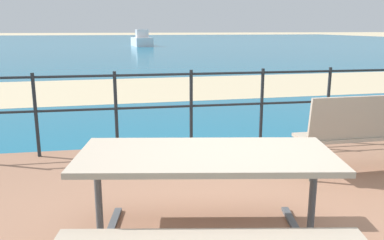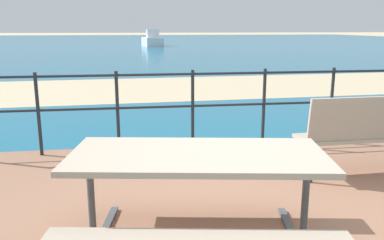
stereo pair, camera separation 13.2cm
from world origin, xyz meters
name	(u,v)px [view 2 (the right image)]	position (x,y,z in m)	size (l,w,h in m)	color
sea_water	(138,43)	(0.00, 40.00, 0.01)	(90.00, 90.00, 0.01)	#196B8E
beach_strip	(161,88)	(0.00, 8.34, 0.01)	(54.00, 4.43, 0.01)	beige
picnic_table	(198,178)	(-0.36, -0.20, 0.65)	(1.95, 1.72, 0.78)	tan
park_bench	(370,129)	(1.73, 1.08, 0.60)	(1.53, 0.46, 0.91)	tan
railing_fence	(193,101)	(0.00, 2.40, 0.71)	(5.94, 0.04, 1.07)	#1E2328
boat_mid	(152,41)	(1.10, 33.70, 0.48)	(1.83, 3.92, 1.45)	silver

